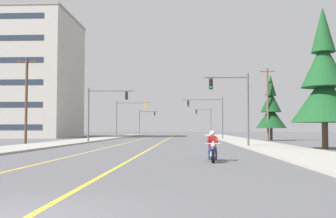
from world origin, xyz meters
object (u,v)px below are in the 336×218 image
(traffic_signal_mid_left, at_px, (127,113))
(conifer_tree_right_verge_near, at_px, (324,83))
(traffic_signal_near_right, at_px, (236,99))
(motorcycle_with_rider, at_px, (212,149))
(traffic_signal_mid_right, at_px, (210,111))
(traffic_signal_far_left, at_px, (145,119))
(conifer_tree_right_verge_far, at_px, (271,110))
(utility_pole_right_far, at_px, (268,103))
(utility_pole_left_near, at_px, (26,99))
(traffic_signal_near_left, at_px, (102,106))
(traffic_signal_far_right, at_px, (206,118))

(traffic_signal_mid_left, relative_size, conifer_tree_right_verge_near, 0.56)
(traffic_signal_near_right, distance_m, traffic_signal_mid_left, 34.26)
(motorcycle_with_rider, xyz_separation_m, traffic_signal_mid_right, (2.36, 38.66, 3.58))
(traffic_signal_mid_left, distance_m, traffic_signal_far_left, 31.59)
(traffic_signal_mid_left, relative_size, traffic_signal_far_left, 1.00)
(traffic_signal_mid_left, bearing_deg, conifer_tree_right_verge_far, -28.90)
(traffic_signal_far_left, relative_size, utility_pole_right_far, 0.66)
(utility_pole_left_near, bearing_deg, conifer_tree_right_verge_near, -17.03)
(traffic_signal_near_left, distance_m, conifer_tree_right_verge_far, 22.61)
(motorcycle_with_rider, relative_size, traffic_signal_near_left, 0.35)
(traffic_signal_near_right, xyz_separation_m, traffic_signal_far_right, (0.35, 54.36, 0.01))
(traffic_signal_mid_left, relative_size, utility_pole_left_near, 0.71)
(conifer_tree_right_verge_near, height_order, conifer_tree_right_verge_far, conifer_tree_right_verge_near)
(traffic_signal_near_right, relative_size, conifer_tree_right_verge_near, 0.56)
(traffic_signal_near_left, xyz_separation_m, traffic_signal_mid_right, (13.13, 13.66, 0.05))
(traffic_signal_near_right, relative_size, utility_pole_left_near, 0.71)
(utility_pole_right_far, relative_size, conifer_tree_right_verge_far, 1.07)
(traffic_signal_far_left, height_order, utility_pole_right_far, utility_pole_right_far)
(traffic_signal_near_right, height_order, traffic_signal_near_left, same)
(traffic_signal_mid_right, height_order, utility_pole_right_far, utility_pole_right_far)
(traffic_signal_far_right, xyz_separation_m, conifer_tree_right_verge_near, (6.04, -56.90, 1.00))
(motorcycle_with_rider, xyz_separation_m, traffic_signal_far_left, (-11.41, 77.00, 3.49))
(traffic_signal_near_left, height_order, conifer_tree_right_verge_far, conifer_tree_right_verge_far)
(traffic_signal_near_left, bearing_deg, conifer_tree_right_verge_far, 22.77)
(utility_pole_left_near, bearing_deg, traffic_signal_mid_right, 44.03)
(traffic_signal_near_left, distance_m, traffic_signal_mid_right, 18.95)
(traffic_signal_mid_left, height_order, utility_pole_right_far, utility_pole_right_far)
(traffic_signal_mid_left, bearing_deg, conifer_tree_right_verge_near, -58.96)
(conifer_tree_right_verge_near, distance_m, conifer_tree_right_verge_far, 22.20)
(traffic_signal_far_left, xyz_separation_m, conifer_tree_right_verge_far, (21.49, -43.25, -0.04))
(traffic_signal_near_right, relative_size, traffic_signal_near_left, 1.00)
(motorcycle_with_rider, relative_size, utility_pole_right_far, 0.23)
(traffic_signal_near_left, xyz_separation_m, traffic_signal_far_right, (14.04, 43.49, -0.08))
(conifer_tree_right_verge_far, bearing_deg, traffic_signal_mid_right, 147.55)
(conifer_tree_right_verge_far, bearing_deg, conifer_tree_right_verge_near, -91.99)
(traffic_signal_far_right, distance_m, utility_pole_right_far, 36.34)
(motorcycle_with_rider, distance_m, utility_pole_right_far, 34.30)
(traffic_signal_near_right, height_order, utility_pole_right_far, utility_pole_right_far)
(traffic_signal_near_left, relative_size, traffic_signal_mid_left, 1.00)
(motorcycle_with_rider, xyz_separation_m, traffic_signal_near_left, (-10.77, 25.00, 3.53))
(traffic_signal_mid_right, height_order, traffic_signal_far_right, same)
(utility_pole_left_near, xyz_separation_m, conifer_tree_right_verge_far, (27.32, 14.03, -0.52))
(traffic_signal_mid_left, xyz_separation_m, utility_pole_left_near, (-6.19, -25.70, 0.40))
(traffic_signal_mid_left, relative_size, utility_pole_right_far, 0.66)
(traffic_signal_mid_right, distance_m, traffic_signal_mid_left, 15.01)
(traffic_signal_near_right, distance_m, traffic_signal_near_left, 17.48)
(conifer_tree_right_verge_near, bearing_deg, traffic_signal_far_left, 107.57)
(traffic_signal_near_left, distance_m, conifer_tree_right_verge_near, 24.16)
(traffic_signal_near_right, relative_size, traffic_signal_far_right, 1.00)
(traffic_signal_far_right, relative_size, conifer_tree_right_verge_far, 0.70)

